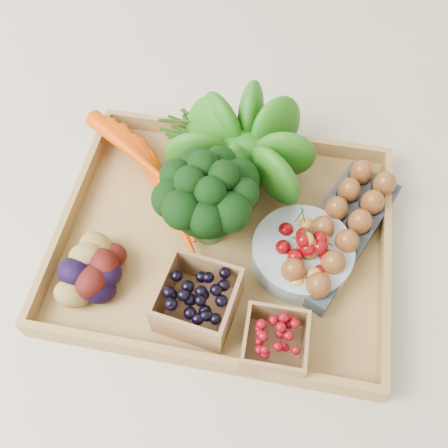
% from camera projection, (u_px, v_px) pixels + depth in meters
% --- Properties ---
extents(ground, '(4.00, 4.00, 0.00)m').
position_uv_depth(ground, '(224.00, 242.00, 0.87)').
color(ground, beige).
rests_on(ground, ground).
extents(tray, '(0.55, 0.45, 0.01)m').
position_uv_depth(tray, '(224.00, 240.00, 0.87)').
color(tray, '#A98247').
rests_on(tray, ground).
extents(carrots, '(0.23, 0.17, 0.06)m').
position_uv_depth(carrots, '(159.00, 180.00, 0.89)').
color(carrots, '#DB3E00').
rests_on(carrots, tray).
extents(lettuce, '(0.17, 0.17, 0.17)m').
position_uv_depth(lettuce, '(242.00, 146.00, 0.86)').
color(lettuce, '#0C460A').
rests_on(lettuce, tray).
extents(broccoli, '(0.17, 0.17, 0.13)m').
position_uv_depth(broccoli, '(208.00, 212.00, 0.81)').
color(broccoli, black).
rests_on(broccoli, tray).
extents(cherry_bowl, '(0.17, 0.17, 0.04)m').
position_uv_depth(cherry_bowl, '(302.00, 254.00, 0.82)').
color(cherry_bowl, '#8C9EA5').
rests_on(cherry_bowl, tray).
extents(egg_carton, '(0.21, 0.30, 0.03)m').
position_uv_depth(egg_carton, '(338.00, 234.00, 0.84)').
color(egg_carton, '#374046').
rests_on(egg_carton, tray).
extents(potatoes, '(0.15, 0.15, 0.09)m').
position_uv_depth(potatoes, '(89.00, 268.00, 0.78)').
color(potatoes, '#380B09').
rests_on(potatoes, tray).
extents(punnet_blackberry, '(0.13, 0.13, 0.08)m').
position_uv_depth(punnet_blackberry, '(198.00, 300.00, 0.76)').
color(punnet_blackberry, black).
rests_on(punnet_blackberry, tray).
extents(punnet_raspberry, '(0.09, 0.09, 0.06)m').
position_uv_depth(punnet_raspberry, '(275.00, 342.00, 0.73)').
color(punnet_raspberry, '#67040D').
rests_on(punnet_raspberry, tray).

